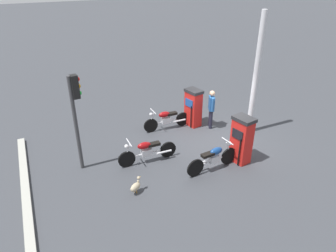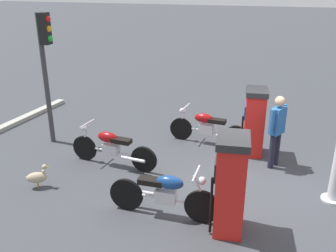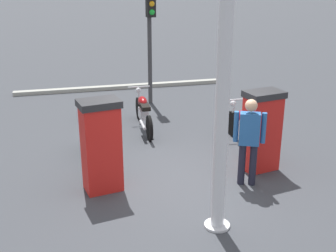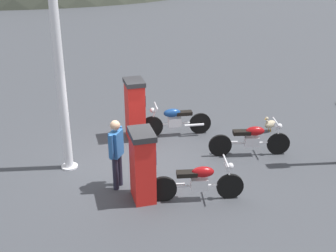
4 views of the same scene
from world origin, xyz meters
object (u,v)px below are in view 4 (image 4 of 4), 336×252
Objects in this scene: fuel_pump_near at (143,165)px; motorcycle_far_pump at (175,120)px; fuel_pump_far at (135,109)px; motorcycle_extra at (251,139)px; attendant_person at (116,150)px; wandering_duck at (270,124)px; canopy_support_pole at (61,78)px; motorcycle_near_pump at (198,181)px.

motorcycle_far_pump is (1.11, 3.10, -0.35)m from fuel_pump_near.
fuel_pump_far is 3.22m from motorcycle_extra.
attendant_person is at bearing 135.49° from fuel_pump_near.
wandering_duck is 6.09m from canopy_support_pole.
canopy_support_pole reaches higher than motorcycle_extra.
wandering_duck is at bearing 38.35° from fuel_pump_near.
fuel_pump_near is 3.31m from motorcycle_far_pump.
fuel_pump_near reaches higher than motorcycle_near_pump.
motorcycle_extra is at bearing 47.84° from motorcycle_near_pump.
fuel_pump_far is at bearing 78.17° from attendant_person.
attendant_person is (-0.54, -2.57, 0.08)m from fuel_pump_far.
fuel_pump_far is at bearing 153.82° from motorcycle_extra.
attendant_person reaches higher than motorcycle_far_pump.
fuel_pump_near is at bearing 170.75° from motorcycle_near_pump.
canopy_support_pole is (-5.55, -1.45, 2.05)m from wandering_duck.
wandering_duck is (3.84, 3.04, -0.57)m from fuel_pump_near.
fuel_pump_near is at bearing -141.65° from wandering_duck.
fuel_pump_far is 3.89m from wandering_duck.
motorcycle_extra is (2.87, -1.41, -0.40)m from fuel_pump_far.
attendant_person is at bearing -161.19° from motorcycle_extra.
motorcycle_far_pump is 1.22× the size of attendant_person.
canopy_support_pole is (-2.82, -1.52, 1.83)m from motorcycle_far_pump.
motorcycle_far_pump reaches higher than motorcycle_extra.
motorcycle_near_pump is at bearing -70.47° from fuel_pump_far.
fuel_pump_far is 2.70m from canopy_support_pole.
fuel_pump_near is at bearing -44.51° from attendant_person.
fuel_pump_near is 0.80× the size of motorcycle_far_pump.
motorcycle_far_pump is (1.11, -0.00, -0.39)m from fuel_pump_far.
canopy_support_pole reaches higher than motorcycle_far_pump.
motorcycle_near_pump is at bearing -88.94° from motorcycle_far_pump.
canopy_support_pole reaches higher than fuel_pump_near.
motorcycle_extra is 3.63m from attendant_person.
motorcycle_extra is (2.87, 1.69, -0.36)m from fuel_pump_near.
motorcycle_near_pump is 1.24× the size of attendant_person.
motorcycle_extra is (1.76, -1.41, -0.02)m from motorcycle_far_pump.
fuel_pump_far is at bearing 179.04° from wandering_duck.
motorcycle_far_pump is (-0.06, 3.29, 0.02)m from motorcycle_near_pump.
canopy_support_pole reaches higher than attendant_person.
fuel_pump_far is 0.83× the size of motorcycle_near_pump.
attendant_person reaches higher than motorcycle_extra.
motorcycle_near_pump is at bearing -22.87° from attendant_person.
attendant_person is at bearing -101.83° from fuel_pump_far.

